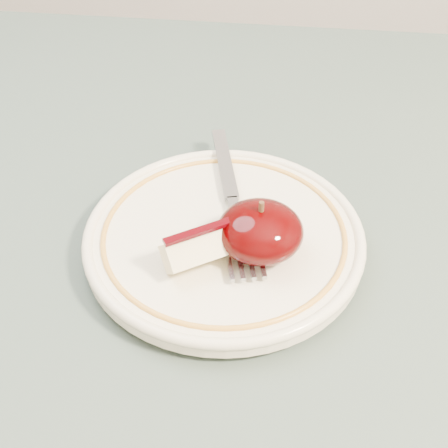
# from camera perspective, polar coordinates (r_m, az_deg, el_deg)

# --- Properties ---
(table) EXTENTS (0.90, 0.90, 0.75)m
(table) POSITION_cam_1_polar(r_m,az_deg,el_deg) (0.55, 1.86, -11.29)
(table) COLOR brown
(table) RESTS_ON ground
(plate) EXTENTS (0.22, 0.22, 0.02)m
(plate) POSITION_cam_1_polar(r_m,az_deg,el_deg) (0.49, 0.00, -1.21)
(plate) COLOR beige
(plate) RESTS_ON table
(apple_half) EXTENTS (0.07, 0.06, 0.05)m
(apple_half) POSITION_cam_1_polar(r_m,az_deg,el_deg) (0.46, 3.32, -0.67)
(apple_half) COLOR black
(apple_half) RESTS_ON plate
(apple_wedge) EXTENTS (0.08, 0.06, 0.03)m
(apple_wedge) POSITION_cam_1_polar(r_m,az_deg,el_deg) (0.46, -1.27, -1.85)
(apple_wedge) COLOR beige
(apple_wedge) RESTS_ON plate
(fork) EXTENTS (0.06, 0.19, 0.00)m
(fork) POSITION_cam_1_polar(r_m,az_deg,el_deg) (0.51, 0.77, 2.22)
(fork) COLOR #919399
(fork) RESTS_ON plate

